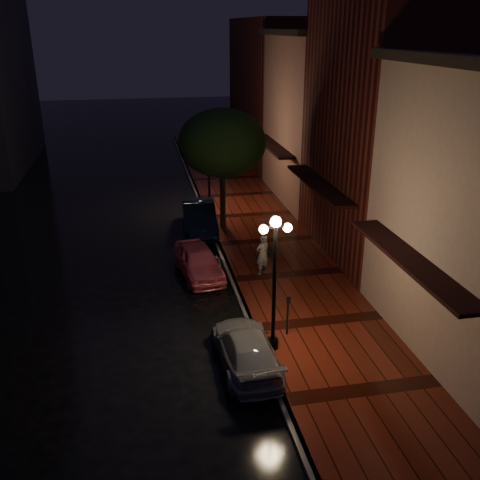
{
  "coord_description": "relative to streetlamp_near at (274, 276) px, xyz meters",
  "views": [
    {
      "loc": [
        -3.35,
        -18.71,
        9.41
      ],
      "look_at": [
        0.48,
        0.96,
        1.4
      ],
      "focal_mm": 40.0,
      "sensor_mm": 36.0,
      "label": 1
    }
  ],
  "objects": [
    {
      "name": "parking_meter",
      "position": [
        0.65,
        0.67,
        -1.61
      ],
      "size": [
        0.13,
        0.1,
        1.38
      ],
      "rotation": [
        0.0,
        0.0,
        -0.04
      ],
      "color": "black",
      "rests_on": "sidewalk"
    },
    {
      "name": "storefront_mid",
      "position": [
        6.65,
        7.0,
        2.9
      ],
      "size": [
        5.0,
        8.0,
        11.0
      ],
      "primitive_type": "cube",
      "color": "#511914",
      "rests_on": "ground"
    },
    {
      "name": "curb",
      "position": [
        -0.35,
        5.0,
        -2.53
      ],
      "size": [
        0.25,
        60.0,
        0.15
      ],
      "primitive_type": "cube",
      "color": "#595451",
      "rests_on": "ground"
    },
    {
      "name": "sidewalk",
      "position": [
        1.9,
        5.0,
        -2.53
      ],
      "size": [
        4.5,
        60.0,
        0.15
      ],
      "primitive_type": "cube",
      "color": "#44160C",
      "rests_on": "ground"
    },
    {
      "name": "storefront_extra",
      "position": [
        6.65,
        25.0,
        2.4
      ],
      "size": [
        5.0,
        12.0,
        10.0
      ],
      "primitive_type": "cube",
      "color": "#511914",
      "rests_on": "ground"
    },
    {
      "name": "street_tree",
      "position": [
        0.26,
        10.99,
        1.64
      ],
      "size": [
        4.16,
        4.16,
        5.8
      ],
      "color": "black",
      "rests_on": "sidewalk"
    },
    {
      "name": "ground",
      "position": [
        -0.35,
        5.0,
        -2.6
      ],
      "size": [
        120.0,
        120.0,
        0.0
      ],
      "primitive_type": "plane",
      "color": "black",
      "rests_on": "ground"
    },
    {
      "name": "storefront_far",
      "position": [
        6.65,
        15.0,
        1.9
      ],
      "size": [
        5.0,
        8.0,
        9.0
      ],
      "primitive_type": "cube",
      "color": "#8C5951",
      "rests_on": "ground"
    },
    {
      "name": "pink_car",
      "position": [
        -1.59,
        5.9,
        -1.97
      ],
      "size": [
        1.99,
        3.89,
        1.27
      ],
      "primitive_type": "imported",
      "rotation": [
        0.0,
        0.0,
        0.14
      ],
      "color": "#E55E70",
      "rests_on": "ground"
    },
    {
      "name": "streetlamp_near",
      "position": [
        0.0,
        0.0,
        0.0
      ],
      "size": [
        0.96,
        0.36,
        4.31
      ],
      "color": "black",
      "rests_on": "sidewalk"
    },
    {
      "name": "silver_car",
      "position": [
        -0.95,
        -0.55,
        -2.02
      ],
      "size": [
        1.69,
        4.0,
        1.15
      ],
      "primitive_type": "imported",
      "rotation": [
        0.0,
        0.0,
        3.16
      ],
      "color": "#95949B",
      "rests_on": "ground"
    },
    {
      "name": "navy_car",
      "position": [
        -0.95,
        10.94,
        -1.87
      ],
      "size": [
        1.76,
        4.52,
        1.47
      ],
      "primitive_type": "imported",
      "rotation": [
        0.0,
        0.0,
        -0.05
      ],
      "color": "black",
      "rests_on": "ground"
    },
    {
      "name": "streetlamp_far",
      "position": [
        0.0,
        14.0,
        0.0
      ],
      "size": [
        0.96,
        0.36,
        4.31
      ],
      "color": "black",
      "rests_on": "sidewalk"
    },
    {
      "name": "woman_with_umbrella",
      "position": [
        0.92,
        5.25,
        -0.88
      ],
      "size": [
        0.98,
        1.0,
        2.37
      ],
      "rotation": [
        0.0,
        0.0,
        3.53
      ],
      "color": "white",
      "rests_on": "sidewalk"
    }
  ]
}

